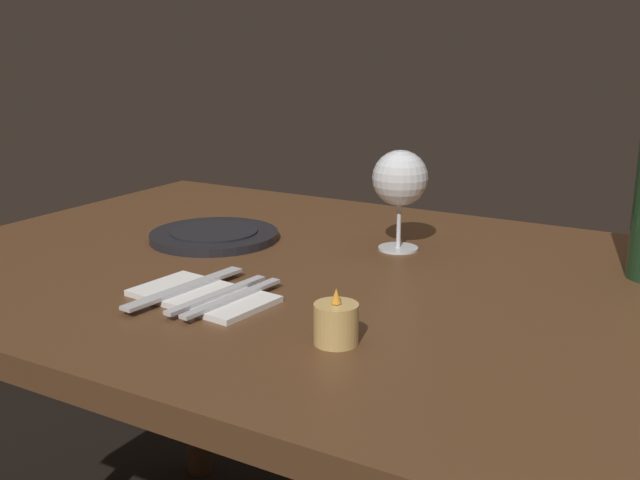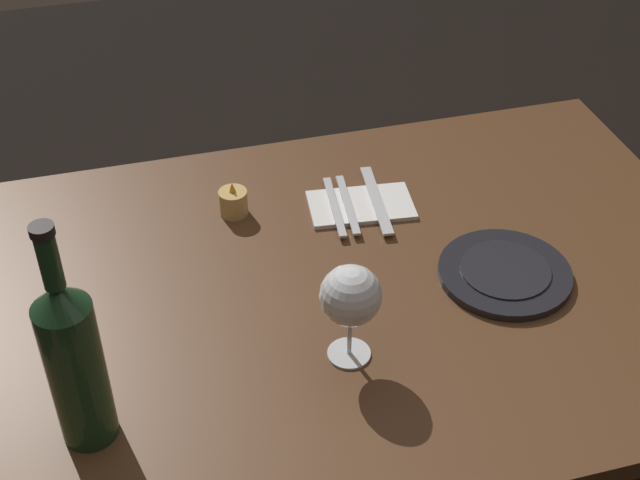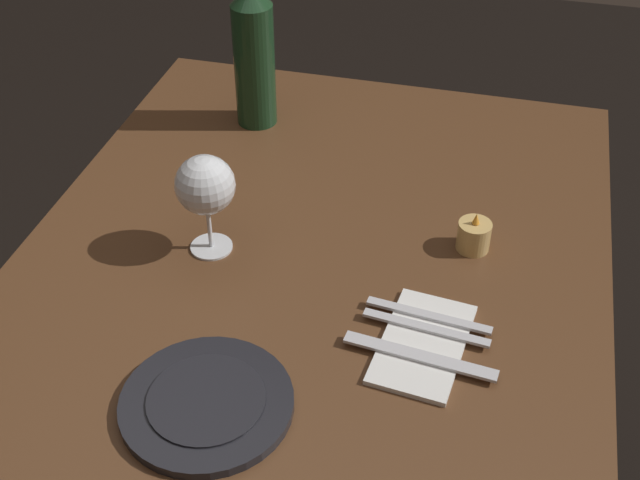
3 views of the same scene
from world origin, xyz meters
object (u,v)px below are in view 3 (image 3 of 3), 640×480
(votive_candle, at_px, (474,237))
(table_knife, at_px, (420,356))
(wine_bottle, at_px, (254,53))
(fork_inner, at_px, (426,328))
(wine_glass_left, at_px, (205,187))
(dinner_plate, at_px, (207,403))
(fork_outer, at_px, (429,316))
(folded_napkin, at_px, (423,344))

(votive_candle, xyz_separation_m, table_knife, (0.26, -0.04, -0.01))
(wine_bottle, relative_size, table_knife, 1.70)
(votive_candle, xyz_separation_m, fork_inner, (0.20, -0.04, -0.01))
(wine_glass_left, relative_size, fork_inner, 0.92)
(dinner_plate, xyz_separation_m, fork_outer, (-0.22, 0.25, 0.00))
(table_knife, bearing_deg, wine_glass_left, -114.13)
(wine_glass_left, bearing_deg, fork_inner, 73.72)
(wine_bottle, xyz_separation_m, dinner_plate, (0.69, 0.15, -0.13))
(wine_glass_left, bearing_deg, fork_outer, 77.54)
(wine_glass_left, distance_m, wine_bottle, 0.39)
(wine_glass_left, distance_m, table_knife, 0.40)
(wine_bottle, height_order, table_knife, wine_bottle)
(votive_candle, relative_size, fork_inner, 0.37)
(fork_inner, distance_m, table_knife, 0.06)
(wine_glass_left, xyz_separation_m, fork_inner, (0.10, 0.35, -0.11))
(wine_bottle, height_order, dinner_plate, wine_bottle)
(folded_napkin, relative_size, fork_inner, 1.11)
(votive_candle, relative_size, fork_outer, 0.37)
(wine_glass_left, bearing_deg, votive_candle, 104.27)
(wine_bottle, distance_m, fork_outer, 0.63)
(wine_bottle, bearing_deg, wine_glass_left, 7.00)
(dinner_plate, bearing_deg, votive_candle, 144.10)
(wine_glass_left, xyz_separation_m, folded_napkin, (0.13, 0.35, -0.11))
(votive_candle, bearing_deg, wine_bottle, -122.79)
(fork_outer, bearing_deg, votive_candle, 166.65)
(table_knife, bearing_deg, fork_outer, 180.00)
(folded_napkin, bearing_deg, votive_candle, 169.50)
(wine_bottle, height_order, fork_inner, wine_bottle)
(votive_candle, height_order, dinner_plate, votive_candle)
(fork_outer, bearing_deg, table_knife, 0.00)
(dinner_plate, relative_size, folded_napkin, 1.10)
(wine_bottle, distance_m, folded_napkin, 0.66)
(table_knife, bearing_deg, wine_bottle, -143.64)
(wine_bottle, height_order, fork_outer, wine_bottle)
(wine_glass_left, distance_m, votive_candle, 0.42)
(wine_glass_left, bearing_deg, folded_napkin, 70.06)
(folded_napkin, bearing_deg, wine_glass_left, -109.94)
(fork_outer, bearing_deg, wine_bottle, -139.20)
(votive_candle, height_order, fork_inner, votive_candle)
(wine_glass_left, distance_m, dinner_plate, 0.34)
(votive_candle, distance_m, fork_inner, 0.21)
(wine_glass_left, xyz_separation_m, table_knife, (0.16, 0.35, -0.11))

